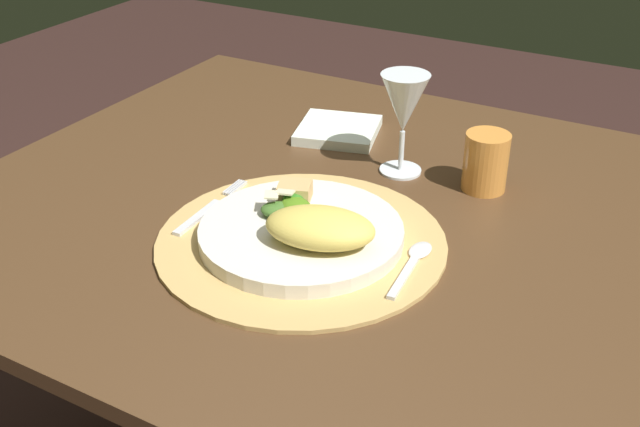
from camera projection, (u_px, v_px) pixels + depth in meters
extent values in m
cube|color=#4D331D|center=(376.00, 222.00, 1.08)|extent=(1.20, 0.92, 0.02)
cylinder|color=#492F1E|center=(236.00, 225.00, 1.77)|extent=(0.07, 0.07, 0.69)
cylinder|color=tan|center=(301.00, 242.00, 1.01)|extent=(0.38, 0.38, 0.01)
cylinder|color=silver|center=(301.00, 233.00, 1.00)|extent=(0.27, 0.27, 0.02)
ellipsoid|color=#E0C457|center=(320.00, 228.00, 0.95)|extent=(0.16, 0.12, 0.04)
ellipsoid|color=#426C29|center=(282.00, 210.00, 1.02)|extent=(0.07, 0.05, 0.02)
ellipsoid|color=#30721E|center=(293.00, 202.00, 1.03)|extent=(0.05, 0.06, 0.02)
ellipsoid|color=#4F7E19|center=(296.00, 208.00, 1.02)|extent=(0.07, 0.06, 0.02)
cube|color=beige|center=(271.00, 195.00, 1.02)|extent=(0.03, 0.03, 0.00)
cube|color=beige|center=(285.00, 192.00, 1.03)|extent=(0.03, 0.02, 0.01)
cube|color=tan|center=(295.00, 192.00, 1.06)|extent=(0.05, 0.05, 0.02)
cube|color=silver|center=(198.00, 217.00, 1.05)|extent=(0.02, 0.10, 0.00)
cube|color=silver|center=(231.00, 187.00, 1.13)|extent=(0.00, 0.05, 0.00)
cube|color=silver|center=(234.00, 188.00, 1.13)|extent=(0.00, 0.05, 0.00)
cube|color=silver|center=(236.00, 188.00, 1.13)|extent=(0.00, 0.05, 0.00)
cube|color=silver|center=(239.00, 189.00, 1.12)|extent=(0.00, 0.05, 0.00)
cube|color=silver|center=(404.00, 277.00, 0.93)|extent=(0.02, 0.10, 0.00)
ellipsoid|color=silver|center=(420.00, 250.00, 0.98)|extent=(0.03, 0.04, 0.01)
cube|color=white|center=(338.00, 130.00, 1.31)|extent=(0.16, 0.16, 0.02)
cylinder|color=silver|center=(400.00, 170.00, 1.19)|extent=(0.06, 0.06, 0.00)
cylinder|color=silver|center=(401.00, 150.00, 1.17)|extent=(0.01, 0.01, 0.06)
cone|color=silver|center=(404.00, 103.00, 1.14)|extent=(0.07, 0.07, 0.09)
cylinder|color=orange|center=(486.00, 162.00, 1.12)|extent=(0.06, 0.06, 0.09)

